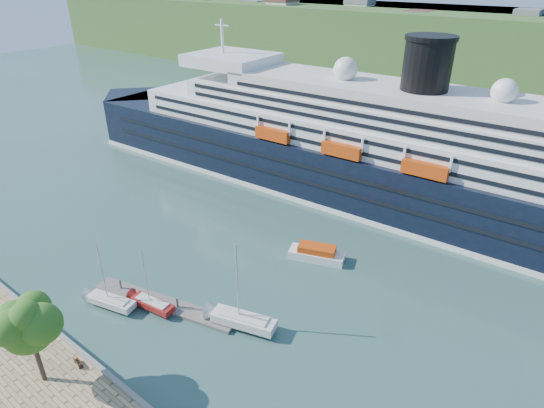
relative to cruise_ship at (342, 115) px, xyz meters
The scene contains 11 objects.
ground 53.26m from the cruise_ship, 91.64° to the right, with size 400.00×400.00×0.00m, color #284844.
far_hillside 93.63m from the cruise_ship, 90.90° to the left, with size 400.00×50.00×24.00m, color #2E5723.
quay_coping 53.17m from the cruise_ship, 91.64° to the right, with size 220.00×0.50×0.30m, color slate.
cruise_ship is the anchor object (origin of this frame).
park_bench 54.07m from the cruise_ship, 88.27° to the right, with size 1.35×0.55×0.87m, color #4F2A16, non-canonical shape.
promenade_tree 56.11m from the cruise_ship, 89.42° to the right, with size 6.37×6.37×10.55m, color #245D18, non-canonical shape.
floating_pontoon 42.97m from the cruise_ship, 89.84° to the right, with size 19.28×2.36×0.43m, color slate, non-canonical shape.
sailboat_white_near 46.01m from the cruise_ship, 95.56° to the right, with size 6.67×1.85×8.61m, color silver, non-canonical shape.
sailboat_red 43.19m from the cruise_ship, 90.25° to the right, with size 6.18×1.72×7.99m, color maroon, non-canonical shape.
sailboat_white_far 40.07m from the cruise_ship, 74.66° to the right, with size 8.16×2.27×10.54m, color silver, non-canonical shape.
tender_launch 26.50m from the cruise_ship, 66.21° to the right, with size 7.72×2.64×2.13m, color #C43C0B, non-canonical shape.
Camera 1 is at (38.27, -15.08, 36.14)m, focal length 30.00 mm.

